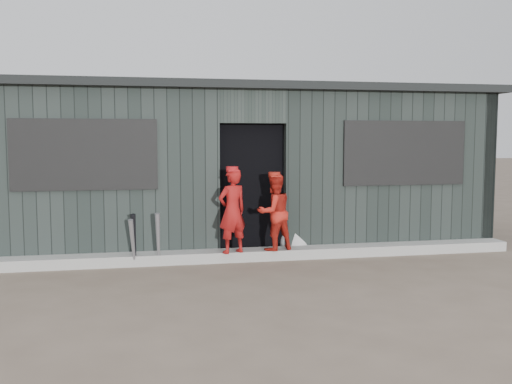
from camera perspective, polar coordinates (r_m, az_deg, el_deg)
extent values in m
plane|color=brown|center=(6.72, 3.04, -9.95)|extent=(80.00, 80.00, 0.00)
cube|color=#999994|center=(8.43, -0.03, -6.26)|extent=(8.00, 0.36, 0.15)
cone|color=gray|center=(8.00, -12.22, -5.03)|extent=(0.12, 0.27, 0.70)
cone|color=gray|center=(8.02, -9.76, -4.72)|extent=(0.09, 0.21, 0.76)
cone|color=black|center=(8.07, -12.08, -4.72)|extent=(0.09, 0.25, 0.76)
imported|color=maroon|center=(8.07, -2.38, -1.90)|extent=(0.52, 0.44, 1.21)
imported|color=red|center=(8.29, 1.83, -2.02)|extent=(0.65, 0.58, 1.12)
imported|color=#BABABA|center=(8.82, 3.87, -2.10)|extent=(0.68, 0.51, 1.26)
cube|color=black|center=(9.93, -1.92, 2.05)|extent=(7.60, 2.70, 2.20)
cube|color=#28302E|center=(8.42, -15.61, 1.60)|extent=(3.50, 0.20, 2.50)
cube|color=#262D2A|center=(9.24, 13.45, 1.97)|extent=(3.50, 0.20, 2.50)
cube|color=#2C3531|center=(8.55, -0.40, 8.56)|extent=(1.00, 0.20, 0.50)
cube|color=#272E2C|center=(11.24, 18.13, 2.43)|extent=(0.20, 3.00, 2.50)
cube|color=#262D2A|center=(11.31, -3.07, 2.71)|extent=(8.00, 0.20, 2.50)
cube|color=black|center=(9.94, -1.94, 9.90)|extent=(8.30, 3.30, 0.12)
cube|color=black|center=(8.30, -16.76, 3.59)|extent=(2.00, 0.04, 1.00)
cube|color=black|center=(9.18, 14.66, 3.80)|extent=(2.00, 0.04, 1.00)
cube|color=black|center=(8.94, -3.05, 2.64)|extent=(0.21, 0.21, 0.80)
cube|color=black|center=(8.94, 0.52, 2.33)|extent=(0.22, 0.19, 0.83)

